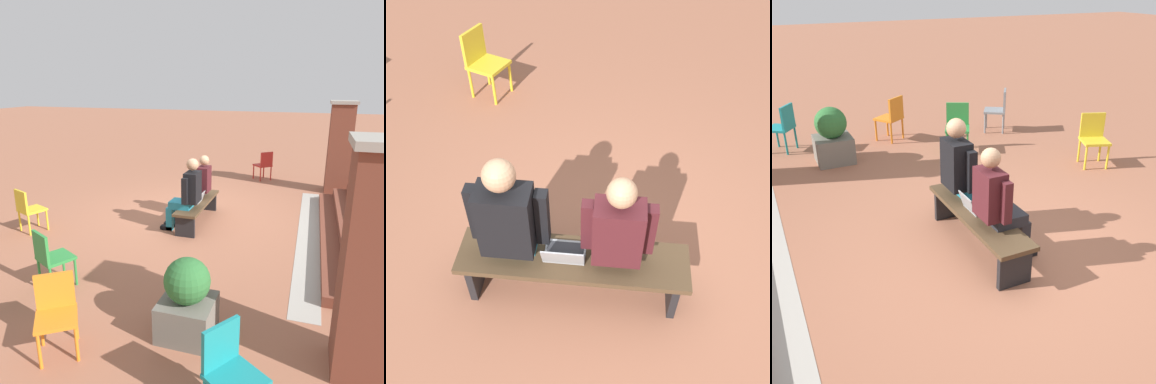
{
  "view_description": "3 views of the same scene",
  "coord_description": "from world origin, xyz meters",
  "views": [
    {
      "loc": [
        7.17,
        2.39,
        2.76
      ],
      "look_at": [
        0.54,
        0.26,
        0.71
      ],
      "focal_mm": 35.0,
      "sensor_mm": 36.0,
      "label": 1
    },
    {
      "loc": [
        0.02,
        2.39,
        3.26
      ],
      "look_at": [
        0.26,
        0.08,
        0.95
      ],
      "focal_mm": 42.0,
      "sensor_mm": 36.0,
      "label": 2
    },
    {
      "loc": [
        -3.64,
        2.39,
        2.83
      ],
      "look_at": [
        0.43,
        0.4,
        0.66
      ],
      "focal_mm": 42.0,
      "sensor_mm": 36.0,
      "label": 3
    }
  ],
  "objects": [
    {
      "name": "laptop",
      "position": [
        0.34,
        0.31,
        0.5
      ],
      "size": [
        0.32,
        0.29,
        0.21
      ],
      "color": "#9EA0A5",
      "rests_on": "bench"
    },
    {
      "name": "planter",
      "position": [
        3.72,
        1.23,
        0.44
      ],
      "size": [
        0.6,
        0.6,
        0.94
      ],
      "color": "#6B665B",
      "rests_on": "ground"
    },
    {
      "name": "bench",
      "position": [
        0.28,
        0.3,
        0.35
      ],
      "size": [
        1.8,
        0.44,
        0.45
      ],
      "color": "#4C3823",
      "rests_on": "ground"
    },
    {
      "name": "plastic_chair_near_bench_right",
      "position": [
        1.74,
        -2.61,
        0.48
      ],
      "size": [
        0.55,
        0.55,
        0.84
      ],
      "color": "gold",
      "rests_on": "ground"
    },
    {
      "name": "ground_plane",
      "position": [
        0.0,
        0.0,
        0.0
      ],
      "size": [
        60.0,
        60.0,
        0.0
      ],
      "primitive_type": "plane",
      "color": "#9E6047"
    },
    {
      "name": "plastic_chair_by_pillar",
      "position": [
        4.62,
        1.9,
        0.48
      ],
      "size": [
        0.58,
        0.58,
        0.84
      ],
      "color": "teal",
      "rests_on": "ground"
    },
    {
      "name": "plastic_chair_mid_courtyard",
      "position": [
        3.32,
        -0.89,
        0.48
      ],
      "size": [
        0.56,
        0.56,
        0.84
      ],
      "color": "#2D893D",
      "rests_on": "ground"
    },
    {
      "name": "plastic_chair_near_bench_left",
      "position": [
        4.36,
        -0.01,
        0.48
      ],
      "size": [
        0.59,
        0.59,
        0.84
      ],
      "color": "orange",
      "rests_on": "ground"
    },
    {
      "name": "concrete_strip",
      "position": [
        0.28,
        2.49,
        0.0
      ],
      "size": [
        5.64,
        0.4,
        0.01
      ],
      "primitive_type": "cube",
      "color": "#A8A399",
      "rests_on": "ground"
    },
    {
      "name": "person_adult",
      "position": [
        0.75,
        0.23,
        0.75
      ],
      "size": [
        0.59,
        0.74,
        1.42
      ],
      "color": "teal",
      "rests_on": "ground"
    },
    {
      "name": "plastic_chair_foreground",
      "position": [
        3.97,
        -2.11,
        0.48
      ],
      "size": [
        0.58,
        0.58,
        0.84
      ],
      "color": "gray",
      "rests_on": "ground"
    },
    {
      "name": "person_student",
      "position": [
        -0.05,
        0.23,
        0.71
      ],
      "size": [
        0.53,
        0.67,
        1.33
      ],
      "color": "#232328",
      "rests_on": "ground"
    }
  ]
}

